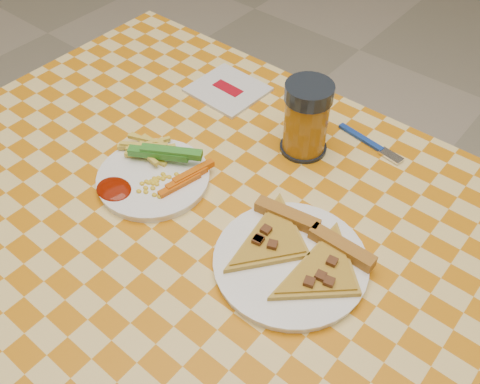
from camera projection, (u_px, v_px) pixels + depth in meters
The scene contains 8 objects.
table at pixel (228, 261), 0.92m from camera, with size 1.28×0.88×0.76m.
plate_left at pixel (154, 179), 0.95m from camera, with size 0.20×0.20×0.01m, color white.
plate_right at pixel (290, 263), 0.82m from camera, with size 0.23×0.23×0.01m, color white.
fries_veggies at pixel (156, 165), 0.95m from camera, with size 0.20×0.18×0.04m.
pizza_slices at pixel (299, 252), 0.82m from camera, with size 0.25×0.23×0.02m.
drink_glass at pixel (306, 119), 0.96m from camera, with size 0.09×0.09×0.14m.
napkin at pixel (228, 90), 1.14m from camera, with size 0.15×0.14×0.01m.
fork at pixel (371, 143), 1.02m from camera, with size 0.15×0.04×0.01m.
Camera 1 is at (0.37, -0.41, 1.43)m, focal length 40.00 mm.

